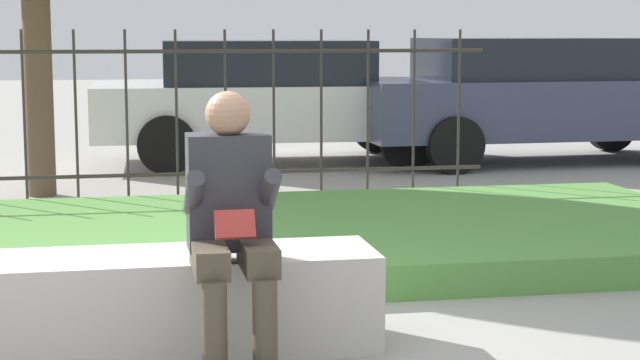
{
  "coord_description": "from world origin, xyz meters",
  "views": [
    {
      "loc": [
        -0.1,
        -5.13,
        1.56
      ],
      "look_at": [
        1.16,
        1.42,
        0.62
      ],
      "focal_mm": 60.0,
      "sensor_mm": 36.0,
      "label": 1
    }
  ],
  "objects_px": {
    "stone_bench": "(106,311)",
    "car_parked_center": "(277,98)",
    "car_parked_right": "(537,96)",
    "person_seated_reader": "(231,218)"
  },
  "relations": [
    {
      "from": "person_seated_reader",
      "to": "car_parked_right",
      "type": "distance_m",
      "value": 8.49
    },
    {
      "from": "stone_bench",
      "to": "car_parked_center",
      "type": "relative_size",
      "value": 0.59
    },
    {
      "from": "car_parked_center",
      "to": "car_parked_right",
      "type": "xyz_separation_m",
      "value": [
        3.07,
        -0.49,
        0.01
      ]
    },
    {
      "from": "person_seated_reader",
      "to": "car_parked_center",
      "type": "height_order",
      "value": "car_parked_center"
    },
    {
      "from": "stone_bench",
      "to": "car_parked_right",
      "type": "distance_m",
      "value": 8.56
    },
    {
      "from": "person_seated_reader",
      "to": "car_parked_right",
      "type": "xyz_separation_m",
      "value": [
        4.45,
        7.23,
        0.07
      ]
    },
    {
      "from": "stone_bench",
      "to": "car_parked_right",
      "type": "xyz_separation_m",
      "value": [
        5.03,
        6.91,
        0.57
      ]
    },
    {
      "from": "stone_bench",
      "to": "car_parked_right",
      "type": "relative_size",
      "value": 0.59
    },
    {
      "from": "car_parked_center",
      "to": "car_parked_right",
      "type": "distance_m",
      "value": 3.11
    },
    {
      "from": "car_parked_right",
      "to": "car_parked_center",
      "type": "bearing_deg",
      "value": 169.36
    }
  ]
}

